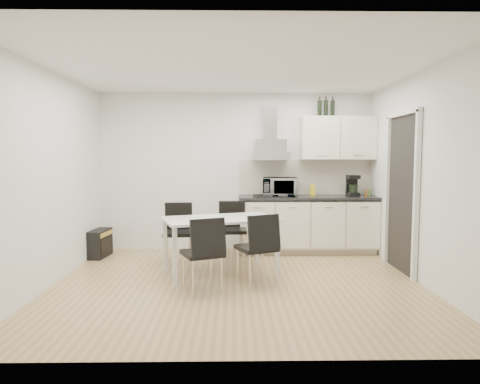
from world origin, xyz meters
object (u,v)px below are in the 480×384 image
object	(u,v)px
chair_far_left	(178,234)
chair_far_right	(232,231)
dining_table	(220,224)
floor_speaker	(209,242)
kitchenette	(309,201)
chair_near_left	(202,254)
guitar_amp	(100,243)
chair_near_right	(256,249)

from	to	relation	value
chair_far_left	chair_far_right	bearing A→B (deg)	-169.05
dining_table	floor_speaker	bearing A→B (deg)	80.56
kitchenette	floor_speaker	xyz separation A→B (m)	(-1.65, 0.17, -0.69)
kitchenette	chair_near_left	distance (m)	2.63
chair_far_left	guitar_amp	distance (m)	1.37
chair_near_right	floor_speaker	xyz separation A→B (m)	(-0.69, 1.94, -0.30)
kitchenette	floor_speaker	bearing A→B (deg)	174.27
chair_near_left	floor_speaker	size ratio (longest dim) A/B	3.19
dining_table	guitar_amp	xyz separation A→B (m)	(-1.89, 0.99, -0.46)
chair_near_left	chair_near_right	xyz separation A→B (m)	(0.64, 0.28, 0.00)
kitchenette	chair_far_left	size ratio (longest dim) A/B	2.86
chair_near_left	guitar_amp	distance (m)	2.46
chair_near_right	floor_speaker	size ratio (longest dim) A/B	3.19
kitchenette	chair_far_left	bearing A→B (deg)	-159.77
dining_table	chair_far_right	bearing A→B (deg)	59.26
dining_table	floor_speaker	world-z (taller)	dining_table
dining_table	chair_far_left	size ratio (longest dim) A/B	1.84
dining_table	floor_speaker	distance (m)	1.57
chair_far_right	chair_near_right	bearing A→B (deg)	102.06
floor_speaker	dining_table	bearing A→B (deg)	-95.28
guitar_amp	floor_speaker	world-z (taller)	guitar_amp
kitchenette	dining_table	size ratio (longest dim) A/B	1.55
kitchenette	chair_far_left	xyz separation A→B (m)	(-2.04, -0.75, -0.39)
chair_near_right	floor_speaker	bearing A→B (deg)	85.78
chair_near_right	chair_near_left	bearing A→B (deg)	179.87
chair_far_left	chair_near_left	bearing A→B (deg)	105.45
chair_far_right	floor_speaker	size ratio (longest dim) A/B	3.19
kitchenette	dining_table	distance (m)	1.93
kitchenette	chair_far_right	xyz separation A→B (m)	(-1.26, -0.55, -0.39)
kitchenette	chair_near_left	bearing A→B (deg)	-127.90
dining_table	chair_far_right	world-z (taller)	chair_far_right
kitchenette	chair_near_right	distance (m)	2.05
chair_far_right	guitar_amp	size ratio (longest dim) A/B	1.66
chair_far_right	guitar_amp	xyz separation A→B (m)	(-2.06, 0.25, -0.23)
chair_far_right	kitchenette	bearing A→B (deg)	-157.79
kitchenette	chair_near_left	xyz separation A→B (m)	(-1.60, -2.05, -0.39)
chair_near_left	guitar_amp	size ratio (longest dim) A/B	1.66
kitchenette	floor_speaker	world-z (taller)	kitchenette
floor_speaker	kitchenette	bearing A→B (deg)	-19.87
kitchenette	chair_near_right	bearing A→B (deg)	-118.43
chair_near_left	chair_near_right	world-z (taller)	same
kitchenette	floor_speaker	distance (m)	1.79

